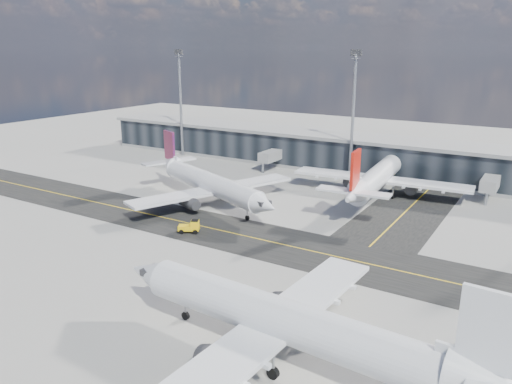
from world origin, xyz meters
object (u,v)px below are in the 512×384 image
(airliner_near, at_px, (288,322))
(service_van, at_px, (364,182))
(airliner_redtail, at_px, (378,176))
(baggage_tug, at_px, (191,227))
(airliner_af, at_px, (209,183))

(airliner_near, xyz_separation_m, service_van, (-15.95, 65.85, -3.36))
(airliner_redtail, bearing_deg, service_van, 123.75)
(airliner_near, height_order, service_van, airliner_near)
(baggage_tug, bearing_deg, airliner_near, 23.84)
(airliner_af, xyz_separation_m, airliner_near, (37.06, -37.31, 0.16))
(airliner_redtail, relative_size, service_van, 7.74)
(service_van, bearing_deg, airliner_redtail, -69.14)
(airliner_af, height_order, airliner_near, airliner_near)
(baggage_tug, relative_size, service_van, 0.68)
(airliner_redtail, xyz_separation_m, airliner_near, (10.62, -59.05, -0.04))
(airliner_redtail, distance_m, airliner_near, 60.00)
(airliner_redtail, height_order, airliner_near, airliner_redtail)
(airliner_af, xyz_separation_m, service_van, (21.11, 28.53, -3.20))
(airliner_af, height_order, airliner_redtail, airliner_redtail)
(airliner_redtail, relative_size, airliner_near, 1.01)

